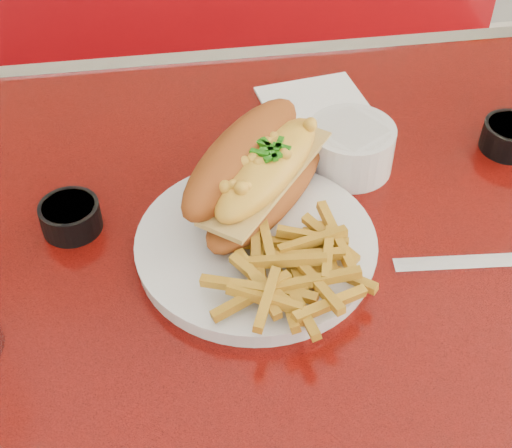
{
  "coord_description": "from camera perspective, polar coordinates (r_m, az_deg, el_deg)",
  "views": [
    {
      "loc": [
        -0.19,
        -0.49,
        1.3
      ],
      "look_at": [
        -0.11,
        0.01,
        0.81
      ],
      "focal_mm": 50.0,
      "sensor_mm": 36.0,
      "label": 1
    }
  ],
  "objects": [
    {
      "name": "diner_table",
      "position": [
        0.87,
        7.39,
        -9.35
      ],
      "size": [
        1.23,
        0.83,
        0.77
      ],
      "color": "#B3130B",
      "rests_on": "ground"
    },
    {
      "name": "sauce_cup_right",
      "position": [
        0.9,
        19.72,
        6.69
      ],
      "size": [
        0.08,
        0.08,
        0.03
      ],
      "rotation": [
        0.0,
        0.0,
        0.12
      ],
      "color": "black",
      "rests_on": "diner_table"
    },
    {
      "name": "fries_pile",
      "position": [
        0.67,
        2.53,
        -3.47
      ],
      "size": [
        0.14,
        0.14,
        0.04
      ],
      "primitive_type": null,
      "rotation": [
        0.0,
        0.0,
        -0.2
      ],
      "color": "gold",
      "rests_on": "dinner_plate"
    },
    {
      "name": "paper_napkin",
      "position": [
        0.93,
        4.9,
        9.28
      ],
      "size": [
        0.15,
        0.15,
        0.0
      ],
      "primitive_type": "cube",
      "rotation": [
        0.0,
        0.0,
        0.15
      ],
      "color": "white",
      "rests_on": "diner_table"
    },
    {
      "name": "dinner_plate",
      "position": [
        0.73,
        -0.0,
        -1.71
      ],
      "size": [
        0.33,
        0.33,
        0.02
      ],
      "rotation": [
        0.0,
        0.0,
        -0.43
      ],
      "color": "silver",
      "rests_on": "diner_table"
    },
    {
      "name": "fork",
      "position": [
        0.71,
        3.34,
        -2.65
      ],
      "size": [
        0.06,
        0.12,
        0.0
      ],
      "rotation": [
        0.0,
        0.0,
        1.97
      ],
      "color": "silver",
      "rests_on": "dinner_plate"
    },
    {
      "name": "mac_hoagie",
      "position": [
        0.74,
        0.18,
        4.28
      ],
      "size": [
        0.21,
        0.23,
        0.09
      ],
      "rotation": [
        0.0,
        0.0,
        0.9
      ],
      "color": "#994918",
      "rests_on": "dinner_plate"
    },
    {
      "name": "booth_bench_far",
      "position": [
        1.66,
        -0.41,
        6.34
      ],
      "size": [
        1.2,
        0.51,
        0.9
      ],
      "color": "maroon",
      "rests_on": "ground"
    },
    {
      "name": "sauce_cup_left",
      "position": [
        0.77,
        -14.63,
        0.65
      ],
      "size": [
        0.07,
        0.07,
        0.03
      ],
      "rotation": [
        0.0,
        0.0,
        0.04
      ],
      "color": "black",
      "rests_on": "diner_table"
    },
    {
      "name": "gravy_ramekin",
      "position": [
        0.82,
        7.58,
        6.17
      ],
      "size": [
        0.11,
        0.11,
        0.06
      ],
      "rotation": [
        0.0,
        0.0,
        0.17
      ],
      "color": "silver",
      "rests_on": "diner_table"
    }
  ]
}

